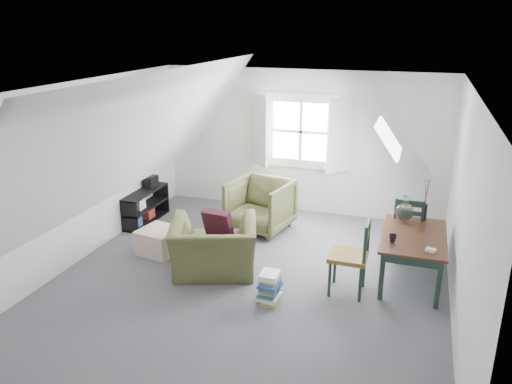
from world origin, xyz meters
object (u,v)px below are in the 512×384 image
(armchair_near, at_px, (215,272))
(dining_chair_far, at_px, (407,227))
(dining_chair_near, at_px, (352,255))
(ottoman, at_px, (160,241))
(magazine_stack, at_px, (270,288))
(dining_table, at_px, (413,241))
(armchair_far, at_px, (260,229))
(media_shelf, at_px, (144,208))

(armchair_near, xyz_separation_m, dining_chair_far, (2.44, 1.25, 0.49))
(armchair_near, xyz_separation_m, dining_chair_near, (1.83, 0.04, 0.51))
(ottoman, relative_size, magazine_stack, 1.41)
(dining_table, bearing_deg, ottoman, -178.68)
(dining_chair_far, distance_m, magazine_stack, 2.33)
(armchair_far, xyz_separation_m, dining_chair_far, (2.31, -0.35, 0.49))
(armchair_far, distance_m, dining_chair_near, 2.36)
(armchair_far, distance_m, magazine_stack, 2.26)
(armchair_far, xyz_separation_m, media_shelf, (-1.98, -0.32, 0.25))
(media_shelf, height_order, magazine_stack, media_shelf)
(dining_chair_near, xyz_separation_m, magazine_stack, (-0.89, -0.54, -0.32))
(media_shelf, bearing_deg, dining_chair_far, -4.84)
(dining_chair_far, height_order, dining_chair_near, dining_chair_near)
(armchair_near, xyz_separation_m, ottoman, (-1.01, 0.32, 0.18))
(ottoman, xyz_separation_m, magazine_stack, (1.95, -0.83, 0.01))
(armchair_near, relative_size, magazine_stack, 2.94)
(ottoman, height_order, dining_table, dining_table)
(armchair_near, distance_m, media_shelf, 2.26)
(dining_table, distance_m, dining_chair_near, 0.89)
(armchair_far, height_order, media_shelf, media_shelf)
(media_shelf, bearing_deg, magazine_stack, -37.15)
(armchair_far, relative_size, media_shelf, 0.86)
(armchair_far, bearing_deg, magazine_stack, -57.32)
(media_shelf, bearing_deg, dining_chair_near, -23.16)
(armchair_far, bearing_deg, media_shelf, -159.20)
(ottoman, distance_m, dining_table, 3.58)
(armchair_far, distance_m, ottoman, 1.73)
(armchair_far, height_order, dining_table, dining_table)
(media_shelf, xyz_separation_m, magazine_stack, (2.79, -1.79, -0.05))
(dining_chair_near, bearing_deg, ottoman, -91.10)
(magazine_stack, bearing_deg, media_shelf, 147.24)
(dining_table, height_order, media_shelf, dining_table)
(dining_table, relative_size, media_shelf, 1.24)
(ottoman, height_order, dining_chair_near, dining_chair_near)
(armchair_near, height_order, dining_chair_near, dining_chair_near)
(ottoman, bearing_deg, armchair_far, 48.22)
(dining_chair_near, distance_m, media_shelf, 3.89)
(ottoman, height_order, magazine_stack, magazine_stack)
(armchair_near, xyz_separation_m, magazine_stack, (0.94, -0.50, 0.19))
(dining_chair_far, xyz_separation_m, media_shelf, (-4.29, 0.03, -0.25))
(armchair_near, xyz_separation_m, dining_table, (2.54, 0.57, 0.57))
(media_shelf, bearing_deg, ottoman, -53.65)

